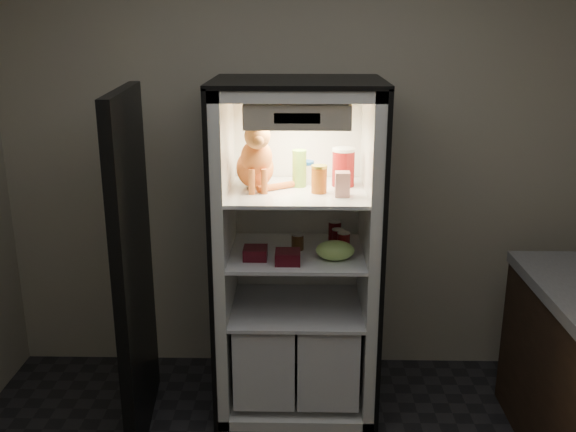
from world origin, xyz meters
name	(u,v)px	position (x,y,z in m)	size (l,w,h in m)	color
room_shell	(295,194)	(0.00, 0.00, 1.62)	(3.60, 3.60, 3.60)	white
refrigerator	(297,272)	(0.00, 1.38, 0.79)	(0.90, 0.72, 1.88)	white
fridge_door	(134,272)	(-0.85, 1.06, 0.91)	(0.14, 0.87, 1.85)	black
tabby_cat	(256,161)	(-0.22, 1.35, 1.44)	(0.36, 0.40, 0.41)	#D5541B
parmesan_shaker	(299,168)	(0.01, 1.40, 1.39)	(0.08, 0.08, 0.20)	#248627
mayo_tub	(306,172)	(0.05, 1.47, 1.35)	(0.09, 0.09, 0.13)	white
salsa_jar	(319,179)	(0.12, 1.27, 1.36)	(0.08, 0.08, 0.15)	maroon
pepper_jar	(343,167)	(0.25, 1.43, 1.40)	(0.12, 0.12, 0.21)	maroon
cream_carton	(342,184)	(0.23, 1.20, 1.35)	(0.08, 0.08, 0.13)	silver
soda_can_a	(335,232)	(0.21, 1.45, 1.01)	(0.07, 0.07, 0.13)	black
soda_can_b	(338,240)	(0.23, 1.35, 1.00)	(0.07, 0.07, 0.12)	black
soda_can_c	(343,244)	(0.25, 1.27, 1.00)	(0.07, 0.07, 0.13)	black
condiment_jar	(298,241)	(0.00, 1.35, 0.99)	(0.07, 0.07, 0.10)	#4F3116
grape_bag	(335,250)	(0.20, 1.20, 0.99)	(0.21, 0.15, 0.10)	#A4D463
berry_box_left	(255,253)	(-0.22, 1.20, 0.97)	(0.13, 0.13, 0.06)	#540E14
berry_box_right	(288,257)	(-0.05, 1.14, 0.97)	(0.13, 0.13, 0.07)	#540E14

